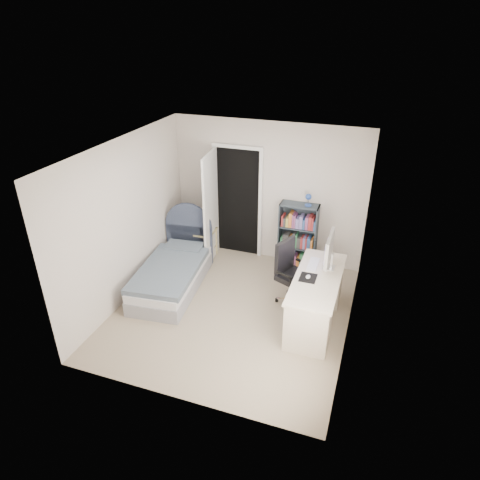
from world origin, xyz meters
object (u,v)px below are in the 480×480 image
(bed, at_px, (173,272))
(nightstand, at_px, (202,237))
(desk, at_px, (316,297))
(bookcase, at_px, (298,238))
(office_chair, at_px, (291,270))
(floor_lamp, at_px, (207,222))

(bed, xyz_separation_m, nightstand, (0.07, 1.03, 0.16))
(desk, bearing_deg, bed, 175.75)
(bed, xyz_separation_m, bookcase, (1.78, 1.32, 0.29))
(office_chair, bearing_deg, nightstand, 155.70)
(nightstand, xyz_separation_m, bookcase, (1.71, 0.29, 0.12))
(bookcase, xyz_separation_m, office_chair, (0.13, -1.12, 0.02))
(bookcase, bearing_deg, floor_lamp, 178.90)
(bookcase, distance_m, desk, 1.62)
(nightstand, height_order, desk, desk)
(bed, xyz_separation_m, floor_lamp, (0.02, 1.35, 0.30))
(nightstand, distance_m, desk, 2.61)
(bed, bearing_deg, floor_lamp, 88.97)
(nightstand, distance_m, floor_lamp, 0.35)
(bookcase, height_order, office_chair, bookcase)
(bed, relative_size, office_chair, 1.87)
(bed, height_order, nightstand, bed)
(floor_lamp, bearing_deg, nightstand, -82.79)
(bed, height_order, floor_lamp, floor_lamp)
(nightstand, bearing_deg, bookcase, 9.56)
(bed, relative_size, bookcase, 1.38)
(bed, relative_size, floor_lamp, 1.41)
(floor_lamp, xyz_separation_m, desk, (2.35, -1.53, -0.14))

